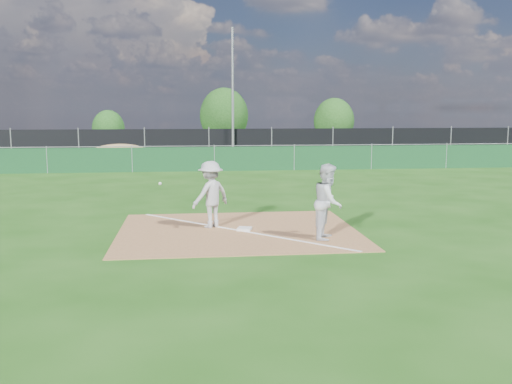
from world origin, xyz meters
TOP-DOWN VIEW (x-y plane):
  - ground at (0.00, 10.00)m, footprint 90.00×90.00m
  - infield_dirt at (0.00, 1.00)m, footprint 6.00×5.00m
  - foul_line at (0.00, 1.00)m, footprint 5.01×5.01m
  - green_fence at (0.00, 15.00)m, footprint 44.00×0.05m
  - dirt_mound at (-5.00, 18.50)m, footprint 3.38×2.60m
  - black_fence at (0.00, 23.00)m, footprint 46.00×0.04m
  - parking_lot at (0.00, 28.00)m, footprint 46.00×9.00m
  - light_pole at (1.50, 22.70)m, footprint 0.16×0.16m
  - first_base at (0.16, 1.01)m, footprint 0.42×0.42m
  - play_at_first at (-0.67, 1.48)m, footprint 1.97×1.19m
  - runner at (2.06, -0.09)m, footprint 0.96×1.07m
  - car_left at (-7.59, 27.15)m, footprint 4.05×1.90m
  - car_mid at (-0.95, 27.08)m, footprint 4.80×3.04m
  - car_right at (4.87, 28.01)m, footprint 4.40×1.92m
  - tree_left at (-7.51, 32.54)m, footprint 2.49×2.49m
  - tree_mid at (1.67, 34.74)m, footprint 4.03×4.03m
  - tree_right at (10.63, 33.13)m, footprint 3.31×3.31m

SIDE VIEW (x-z plane):
  - ground at x=0.00m, z-range 0.00..0.00m
  - parking_lot at x=0.00m, z-range 0.00..0.01m
  - infield_dirt at x=0.00m, z-range 0.00..0.02m
  - foul_line at x=0.00m, z-range 0.02..0.03m
  - first_base at x=0.16m, z-range 0.02..0.09m
  - dirt_mound at x=-5.00m, z-range 0.00..1.17m
  - green_fence at x=0.00m, z-range 0.00..1.20m
  - car_right at x=4.87m, z-range 0.01..1.27m
  - car_left at x=-7.59m, z-range 0.01..1.35m
  - car_mid at x=-0.95m, z-range 0.01..1.50m
  - play_at_first at x=-0.67m, z-range 0.02..1.75m
  - black_fence at x=0.00m, z-range 0.00..1.80m
  - runner at x=2.06m, z-range 0.00..1.80m
  - tree_left at x=-7.51m, z-range 0.04..2.99m
  - tree_right at x=10.63m, z-range 0.06..3.98m
  - tree_mid at x=1.67m, z-range 0.07..4.85m
  - light_pole at x=1.50m, z-range 0.00..8.00m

